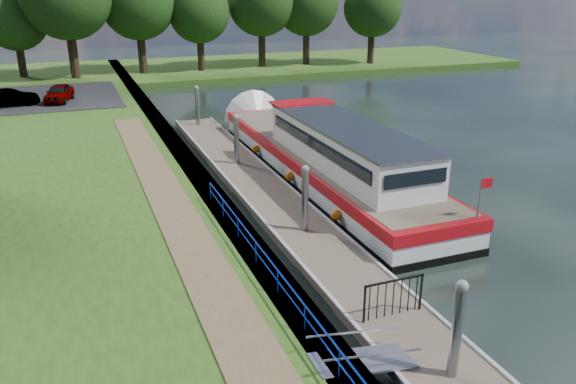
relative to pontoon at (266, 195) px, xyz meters
name	(u,v)px	position (x,y,z in m)	size (l,w,h in m)	color
ground	(437,375)	(0.00, -13.00, -0.18)	(160.00, 160.00, 0.00)	black
bank_edge	(200,184)	(-2.55, 2.00, 0.20)	(1.10, 90.00, 0.78)	#473D2D
far_bank	(253,66)	(12.00, 39.00, 0.12)	(60.00, 18.00, 0.60)	#2B4D16
footpath	(192,244)	(-4.40, -5.00, 0.62)	(1.60, 40.00, 0.05)	brown
carpark	(24,99)	(-11.00, 25.00, 0.62)	(14.00, 12.00, 0.06)	black
blue_fence	(290,292)	(-2.75, -10.00, 1.13)	(0.04, 18.04, 0.72)	#0C2DBF
pontoon	(266,195)	(0.00, 0.00, 0.00)	(2.50, 30.00, 0.56)	brown
mooring_piles	(265,172)	(0.00, 0.00, 1.10)	(0.30, 27.30, 3.55)	gray
gangway	(363,360)	(-1.85, -12.50, 0.44)	(2.58, 1.00, 0.92)	#A5A8AD
gate_panel	(394,292)	(0.00, -10.80, 0.97)	(1.85, 0.05, 1.15)	black
barge	(319,155)	(3.60, 2.23, 0.90)	(4.36, 21.15, 4.78)	black
car_a	(59,93)	(-8.39, 22.61, 1.29)	(1.52, 3.77, 1.29)	#999999
car_b	(11,98)	(-11.58, 22.11, 1.26)	(1.29, 3.70, 1.22)	#999999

